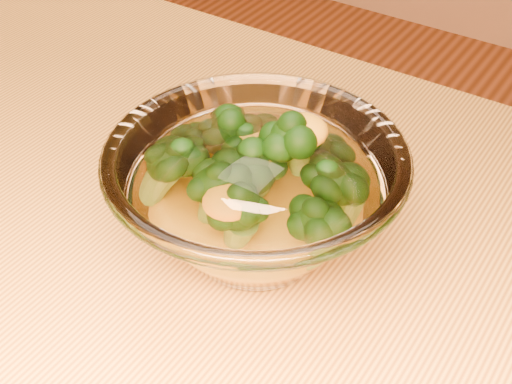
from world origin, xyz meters
TOP-DOWN VIEW (x-y plane):
  - table at (0.00, 0.00)m, footprint 1.20×0.80m
  - glass_bowl at (0.03, 0.05)m, footprint 0.25×0.25m
  - cheese_sauce at (0.03, 0.05)m, footprint 0.12×0.12m
  - broccoli_heap at (0.02, 0.06)m, footprint 0.19×0.14m

SIDE VIEW (x-z plane):
  - table at x=0.00m, z-range 0.28..1.03m
  - cheese_sauce at x=0.03m, z-range 0.77..0.80m
  - glass_bowl at x=0.03m, z-range 0.75..0.86m
  - broccoli_heap at x=0.02m, z-range 0.78..0.87m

